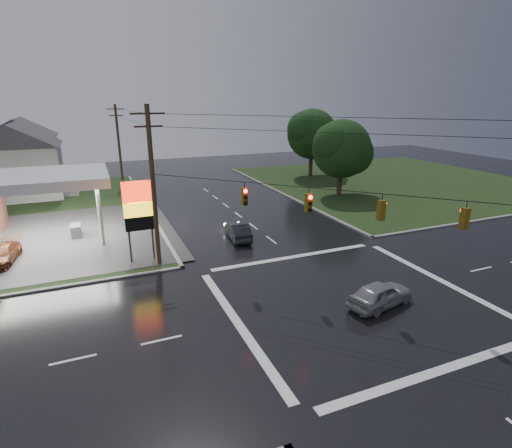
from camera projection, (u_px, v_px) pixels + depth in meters
name	position (u px, v px, depth m)	size (l,w,h in m)	color
ground	(349.00, 299.00, 23.66)	(120.00, 120.00, 0.00)	black
grass_ne	(395.00, 181.00, 56.02)	(36.00, 36.00, 0.08)	black
pylon_sign	(138.00, 208.00, 27.82)	(2.00, 0.35, 6.00)	#59595E
utility_pole_nw	(153.00, 186.00, 26.79)	(2.20, 0.32, 11.00)	#382619
utility_pole_n	(119.00, 144.00, 51.92)	(2.20, 0.32, 10.50)	#382619
traffic_signals	(358.00, 192.00, 21.67)	(26.87, 26.87, 1.47)	black
house_near	(18.00, 160.00, 46.30)	(11.05, 8.48, 8.60)	silver
house_far	(22.00, 148.00, 56.48)	(11.05, 8.48, 8.60)	silver
tree_ne_near	(343.00, 149.00, 46.47)	(7.99, 6.80, 8.98)	black
tree_ne_far	(313.00, 134.00, 57.93)	(8.46, 7.20, 9.80)	black
car_north	(238.00, 231.00, 33.38)	(1.48, 4.25, 1.40)	black
car_crossing	(380.00, 294.00, 22.67)	(1.70, 4.22, 1.44)	gray
car_pump	(2.00, 255.00, 28.51)	(1.77, 4.35, 1.26)	#5F2B15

